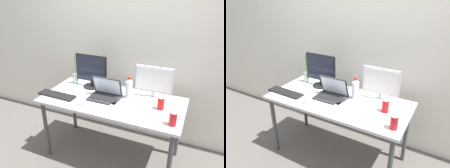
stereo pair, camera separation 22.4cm
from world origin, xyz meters
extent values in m
plane|color=#5B5651|center=(0.00, 0.00, 0.00)|extent=(16.00, 16.00, 0.00)
cube|color=silver|center=(0.00, 0.59, 1.30)|extent=(7.00, 0.08, 2.60)
cylinder|color=#424247|center=(-0.69, -0.29, 0.35)|extent=(0.04, 0.04, 0.71)
cylinder|color=#424247|center=(-0.69, 0.29, 0.35)|extent=(0.04, 0.04, 0.71)
cylinder|color=#424247|center=(0.69, 0.29, 0.35)|extent=(0.04, 0.04, 0.71)
cube|color=silver|center=(0.00, 0.00, 0.72)|extent=(1.50, 0.70, 0.03)
cylinder|color=black|center=(-0.35, 0.20, 0.75)|extent=(0.20, 0.20, 0.01)
cylinder|color=black|center=(-0.35, 0.20, 0.78)|extent=(0.03, 0.03, 0.06)
cube|color=black|center=(-0.35, 0.20, 0.97)|extent=(0.39, 0.02, 0.32)
cube|color=#232838|center=(-0.35, 0.19, 0.97)|extent=(0.37, 0.01, 0.29)
cylinder|color=silver|center=(0.38, 0.22, 0.75)|extent=(0.19, 0.19, 0.01)
cylinder|color=silver|center=(0.38, 0.22, 0.78)|extent=(0.03, 0.03, 0.06)
cube|color=silver|center=(0.38, 0.22, 0.95)|extent=(0.40, 0.02, 0.27)
cube|color=white|center=(0.38, 0.21, 0.95)|extent=(0.37, 0.01, 0.25)
cube|color=#2D2D33|center=(-0.08, -0.02, 0.75)|extent=(0.33, 0.22, 0.02)
cube|color=black|center=(-0.08, -0.04, 0.76)|extent=(0.29, 0.12, 0.00)
cube|color=#2D2D33|center=(-0.08, 0.05, 0.86)|extent=(0.33, 0.08, 0.21)
cube|color=silver|center=(-0.08, 0.04, 0.86)|extent=(0.29, 0.06, 0.19)
cube|color=black|center=(-0.59, -0.16, 0.75)|extent=(0.43, 0.14, 0.02)
cube|color=white|center=(0.24, -0.13, 0.75)|extent=(0.40, 0.16, 0.02)
ellipsoid|color=silver|center=(-0.25, -0.21, 0.76)|extent=(0.08, 0.12, 0.04)
cylinder|color=silver|center=(0.15, 0.11, 0.84)|extent=(0.08, 0.08, 0.19)
cone|color=silver|center=(0.15, 0.11, 0.95)|extent=(0.07, 0.07, 0.03)
cylinder|color=red|center=(0.15, 0.11, 0.97)|extent=(0.03, 0.03, 0.02)
cylinder|color=red|center=(0.51, 0.01, 0.80)|extent=(0.07, 0.07, 0.12)
cylinder|color=silver|center=(0.51, 0.01, 0.86)|extent=(0.06, 0.06, 0.00)
cylinder|color=red|center=(0.66, -0.22, 0.80)|extent=(0.07, 0.07, 0.12)
cylinder|color=silver|center=(0.66, -0.22, 0.86)|extent=(0.06, 0.06, 0.00)
cylinder|color=#B2D1B7|center=(-0.58, 0.22, 0.80)|extent=(0.07, 0.07, 0.12)
cylinder|color=#519342|center=(-0.58, 0.22, 0.97)|extent=(0.01, 0.01, 0.23)
camera|label=1|loc=(0.82, -1.87, 1.84)|focal=35.00mm
camera|label=2|loc=(1.02, -1.77, 1.84)|focal=35.00mm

